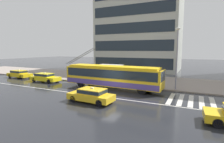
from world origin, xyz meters
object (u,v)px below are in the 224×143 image
object	(u,v)px
pedestrian_approaching_curb	(103,71)
street_lamp	(177,54)
trolleybus	(112,76)
pedestrian_at_shelter	(115,70)
taxi_queued_behind_bus	(45,77)
taxi_oncoming_near	(91,95)
taxi_far_behind	(19,74)
bus_shelter	(111,69)

from	to	relation	value
pedestrian_approaching_curb	street_lamp	world-z (taller)	street_lamp
trolleybus	pedestrian_approaching_curb	size ratio (longest dim) A/B	6.74
pedestrian_approaching_curb	street_lamp	xyz separation A→B (m)	(10.20, -0.95, 2.59)
pedestrian_at_shelter	trolleybus	bearing A→B (deg)	-69.69
street_lamp	pedestrian_at_shelter	bearing A→B (deg)	169.19
taxi_queued_behind_bus	taxi_oncoming_near	bearing A→B (deg)	-25.78
taxi_oncoming_near	pedestrian_approaching_curb	bearing A→B (deg)	112.60
trolleybus	taxi_far_behind	distance (m)	17.86
taxi_oncoming_near	pedestrian_at_shelter	bearing A→B (deg)	102.75
pedestrian_approaching_curb	trolleybus	bearing A→B (deg)	-46.30
pedestrian_at_shelter	taxi_queued_behind_bus	bearing A→B (deg)	-156.40
taxi_far_behind	street_lamp	size ratio (longest dim) A/B	0.64
taxi_oncoming_near	pedestrian_at_shelter	distance (m)	10.16
trolleybus	taxi_oncoming_near	xyz separation A→B (m)	(0.81, -6.03, -0.84)
bus_shelter	pedestrian_approaching_curb	world-z (taller)	bus_shelter
taxi_far_behind	bus_shelter	world-z (taller)	bus_shelter
trolleybus	pedestrian_at_shelter	world-z (taller)	trolleybus
taxi_far_behind	pedestrian_at_shelter	size ratio (longest dim) A/B	2.25
pedestrian_approaching_curb	bus_shelter	bearing A→B (deg)	29.24
taxi_far_behind	pedestrian_approaching_curb	size ratio (longest dim) A/B	2.31
taxi_queued_behind_bus	bus_shelter	bearing A→B (deg)	24.25
pedestrian_at_shelter	taxi_far_behind	bearing A→B (deg)	-168.50
pedestrian_at_shelter	pedestrian_approaching_curb	bearing A→B (deg)	-156.41
trolleybus	pedestrian_approaching_curb	world-z (taller)	trolleybus
bus_shelter	street_lamp	distance (m)	9.61
taxi_oncoming_near	street_lamp	bearing A→B (deg)	52.16
pedestrian_at_shelter	street_lamp	distance (m)	9.13
taxi_queued_behind_bus	taxi_oncoming_near	size ratio (longest dim) A/B	1.07
street_lamp	taxi_far_behind	bearing A→B (deg)	-176.13
taxi_queued_behind_bus	street_lamp	world-z (taller)	street_lamp
trolleybus	street_lamp	distance (m)	8.01
taxi_far_behind	pedestrian_approaching_curb	xyz separation A→B (m)	(14.83, 2.65, 1.01)
taxi_oncoming_near	pedestrian_at_shelter	xyz separation A→B (m)	(-2.23, 9.86, 1.05)
taxi_far_behind	taxi_queued_behind_bus	size ratio (longest dim) A/B	0.98
trolleybus	pedestrian_approaching_curb	distance (m)	4.35
trolleybus	street_lamp	xyz separation A→B (m)	(7.19, 2.19, 2.76)
taxi_queued_behind_bus	bus_shelter	world-z (taller)	bus_shelter
pedestrian_at_shelter	pedestrian_approaching_curb	distance (m)	1.73
bus_shelter	street_lamp	size ratio (longest dim) A/B	0.50
taxi_queued_behind_bus	bus_shelter	xyz separation A→B (m)	(8.95, 4.03, 1.31)
trolleybus	taxi_queued_behind_bus	xyz separation A→B (m)	(-10.96, -0.34, -0.84)
trolleybus	taxi_oncoming_near	distance (m)	6.14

